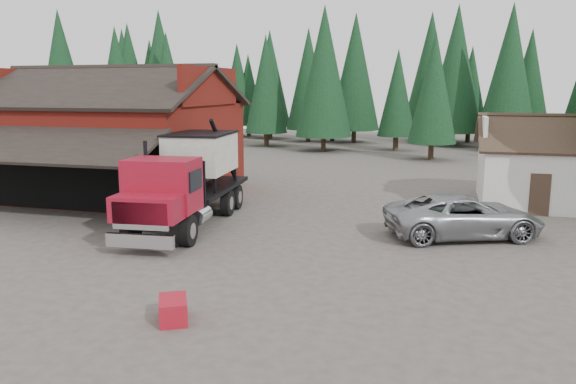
# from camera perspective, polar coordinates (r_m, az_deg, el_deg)

# --- Properties ---
(ground) EXTENTS (120.00, 120.00, 0.00)m
(ground) POSITION_cam_1_polar(r_m,az_deg,el_deg) (20.17, -5.85, -6.56)
(ground) COLOR #493E39
(ground) RESTS_ON ground
(red_barn) EXTENTS (12.80, 13.63, 7.18)m
(red_barn) POSITION_cam_1_polar(r_m,az_deg,el_deg) (33.37, -17.38, 4.52)
(red_barn) COLOR #5F120F
(red_barn) RESTS_ON ground
(farmhouse) EXTENTS (8.60, 6.42, 4.65)m
(farmhouse) POSITION_cam_1_polar(r_m,az_deg,el_deg) (31.72, 26.21, 1.76)
(farmhouse) COLOR silver
(farmhouse) RESTS_ON ground
(conifer_backdrop) EXTENTS (76.00, 16.00, 16.00)m
(conifer_backdrop) POSITION_cam_1_polar(r_m,az_deg,el_deg) (60.61, 8.93, 4.82)
(conifer_backdrop) COLOR black
(conifer_backdrop) RESTS_ON ground
(near_pine_a) EXTENTS (4.40, 4.40, 11.40)m
(near_pine_a) POSITION_cam_1_polar(r_m,az_deg,el_deg) (54.39, -16.97, 10.60)
(near_pine_a) COLOR #382619
(near_pine_a) RESTS_ON ground
(near_pine_b) EXTENTS (3.96, 3.96, 10.40)m
(near_pine_b) POSITION_cam_1_polar(r_m,az_deg,el_deg) (47.91, 14.60, 10.18)
(near_pine_b) COLOR #382619
(near_pine_b) RESTS_ON ground
(near_pine_d) EXTENTS (5.28, 5.28, 13.40)m
(near_pine_d) POSITION_cam_1_polar(r_m,az_deg,el_deg) (53.11, 3.70, 12.12)
(near_pine_d) COLOR #382619
(near_pine_d) RESTS_ON ground
(feed_truck) EXTENTS (3.67, 10.21, 4.51)m
(feed_truck) POSITION_cam_1_polar(r_m,az_deg,el_deg) (24.68, -10.06, 1.52)
(feed_truck) COLOR black
(feed_truck) RESTS_ON ground
(silver_car) EXTENTS (6.81, 4.96, 1.72)m
(silver_car) POSITION_cam_1_polar(r_m,az_deg,el_deg) (23.52, 17.42, -2.35)
(silver_car) COLOR #989A9F
(silver_car) RESTS_ON ground
(equip_box) EXTENTS (1.13, 1.30, 0.60)m
(equip_box) POSITION_cam_1_polar(r_m,az_deg,el_deg) (15.00, -11.59, -11.64)
(equip_box) COLOR maroon
(equip_box) RESTS_ON ground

